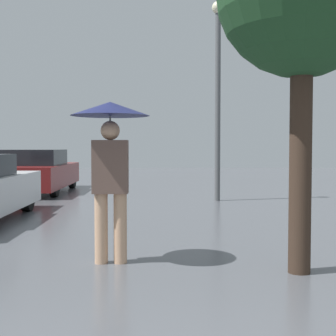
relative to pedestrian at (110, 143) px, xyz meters
name	(u,v)px	position (x,y,z in m)	size (l,w,h in m)	color
pedestrian	(110,143)	(0.00, 0.00, 0.00)	(0.93, 0.93, 1.91)	tan
parked_car_farthest	(36,172)	(-3.08, 8.86, -0.80)	(1.88, 4.60, 1.31)	maroon
street_lamp	(218,82)	(2.16, 6.43, 1.62)	(0.32, 0.32, 5.08)	#515456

